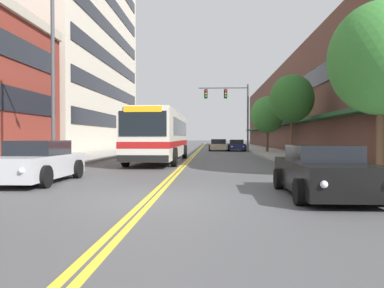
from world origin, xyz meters
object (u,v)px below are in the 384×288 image
at_px(car_dark_grey_parked_left_near, 159,145).
at_px(car_navy_parked_right_mid, 236,146).
at_px(street_tree_right_near, 381,58).
at_px(car_silver_parked_left_mid, 37,163).
at_px(street_lamp_left_near, 60,53).
at_px(car_beige_moving_lead, 218,145).
at_px(city_bus, 161,134).
at_px(fire_hydrant, 304,157).
at_px(street_tree_right_far, 267,115).
at_px(car_black_parked_right_foreground, 324,172).
at_px(street_tree_right_mid, 292,99).
at_px(traffic_signal_mast, 232,104).

bearing_deg(car_dark_grey_parked_left_near, car_navy_parked_right_mid, 2.23).
bearing_deg(car_navy_parked_right_mid, street_tree_right_near, -82.83).
relative_size(car_silver_parked_left_mid, street_lamp_left_near, 0.52).
xyz_separation_m(car_navy_parked_right_mid, car_beige_moving_lead, (-1.98, 0.62, 0.01)).
relative_size(city_bus, car_dark_grey_parked_left_near, 2.97).
xyz_separation_m(car_silver_parked_left_mid, fire_hydrant, (10.36, 5.74, -0.06)).
relative_size(car_dark_grey_parked_left_near, street_tree_right_far, 0.78).
distance_m(car_navy_parked_right_mid, car_beige_moving_lead, 2.07).
distance_m(car_black_parked_right_foreground, street_lamp_left_near, 12.00).
height_order(car_silver_parked_left_mid, street_tree_right_near, street_tree_right_near).
bearing_deg(street_tree_right_far, street_tree_right_mid, -88.71).
height_order(street_lamp_left_near, fire_hydrant, street_lamp_left_near).
bearing_deg(traffic_signal_mast, car_dark_grey_parked_left_near, 158.42).
bearing_deg(car_dark_grey_parked_left_near, fire_hydrant, -66.21).
bearing_deg(car_black_parked_right_foreground, city_bus, 114.19).
xyz_separation_m(car_dark_grey_parked_left_near, fire_hydrant, (10.24, -23.24, -0.05)).
relative_size(city_bus, car_black_parked_right_foreground, 2.78).
xyz_separation_m(street_lamp_left_near, street_tree_right_mid, (12.08, 10.49, -0.94)).
xyz_separation_m(car_dark_grey_parked_left_near, car_silver_parked_left_mid, (-0.12, -28.98, 0.01)).
bearing_deg(street_tree_right_mid, street_lamp_left_near, -139.02).
bearing_deg(street_tree_right_far, car_dark_grey_parked_left_near, 154.69).
xyz_separation_m(car_silver_parked_left_mid, car_black_parked_right_foreground, (8.85, -2.50, -0.04)).
height_order(car_silver_parked_left_mid, car_black_parked_right_foreground, car_silver_parked_left_mid).
distance_m(car_silver_parked_left_mid, car_beige_moving_lead, 30.68).
bearing_deg(fire_hydrant, car_silver_parked_left_mid, -151.02).
xyz_separation_m(city_bus, car_dark_grey_parked_left_near, (-2.59, 17.82, -1.07)).
height_order(city_bus, street_tree_right_far, street_tree_right_far).
xyz_separation_m(city_bus, street_tree_right_mid, (8.78, 2.70, 2.48)).
xyz_separation_m(car_dark_grey_parked_left_near, street_tree_right_far, (11.15, -5.27, 3.02)).
height_order(street_lamp_left_near, street_tree_right_near, street_lamp_left_near).
bearing_deg(car_navy_parked_right_mid, city_bus, -108.19).
height_order(car_black_parked_right_foreground, street_tree_right_near, street_tree_right_near).
bearing_deg(car_silver_parked_left_mid, traffic_signal_mast, 72.90).
bearing_deg(car_navy_parked_right_mid, car_silver_parked_left_mid, -106.49).
distance_m(traffic_signal_mast, fire_hydrant, 20.73).
xyz_separation_m(car_silver_parked_left_mid, street_tree_right_mid, (11.49, 13.86, 3.54)).
relative_size(car_navy_parked_right_mid, traffic_signal_mast, 0.67).
height_order(street_tree_right_far, fire_hydrant, street_tree_right_far).
relative_size(car_silver_parked_left_mid, street_tree_right_far, 0.86).
distance_m(car_beige_moving_lead, street_tree_right_far, 8.31).
bearing_deg(fire_hydrant, car_beige_moving_lead, 98.61).
height_order(city_bus, street_lamp_left_near, street_lamp_left_near).
bearing_deg(street_tree_right_far, traffic_signal_mast, 146.72).
height_order(car_silver_parked_left_mid, street_tree_right_mid, street_tree_right_mid).
height_order(car_dark_grey_parked_left_near, street_tree_right_mid, street_tree_right_mid).
height_order(car_beige_moving_lead, street_tree_right_mid, street_tree_right_mid).
distance_m(car_black_parked_right_foreground, street_tree_right_mid, 16.96).
xyz_separation_m(car_navy_parked_right_mid, traffic_signal_mast, (-0.72, -3.44, 4.27)).
relative_size(car_dark_grey_parked_left_near, car_black_parked_right_foreground, 0.94).
bearing_deg(street_lamp_left_near, car_beige_moving_lead, 74.66).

